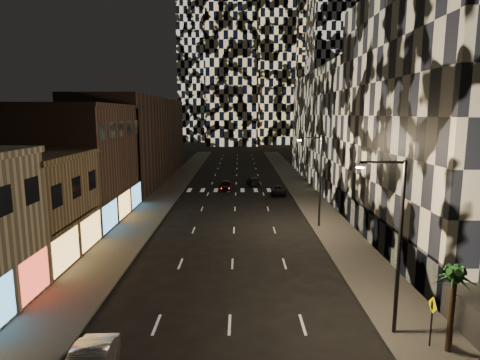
{
  "coord_description": "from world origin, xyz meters",
  "views": [
    {
      "loc": [
        0.54,
        -9.3,
        11.39
      ],
      "look_at": [
        0.59,
        23.18,
        6.0
      ],
      "focal_mm": 30.0,
      "sensor_mm": 36.0,
      "label": 1
    }
  ],
  "objects_px": {
    "streetlight_far": "(318,175)",
    "palm_tree": "(454,281)",
    "ped_sign": "(432,313)",
    "car_dark_oncoming": "(254,181)",
    "car_dark_rightlane": "(279,190)",
    "car_dark_midlane": "(226,185)",
    "streetlight_near": "(395,236)"
  },
  "relations": [
    {
      "from": "car_dark_midlane",
      "to": "streetlight_near",
      "type": "bearing_deg",
      "value": -76.98
    },
    {
      "from": "car_dark_oncoming",
      "to": "car_dark_rightlane",
      "type": "height_order",
      "value": "car_dark_oncoming"
    },
    {
      "from": "ped_sign",
      "to": "palm_tree",
      "type": "bearing_deg",
      "value": -29.62
    },
    {
      "from": "car_dark_midlane",
      "to": "car_dark_rightlane",
      "type": "bearing_deg",
      "value": -24.9
    },
    {
      "from": "car_dark_midlane",
      "to": "car_dark_oncoming",
      "type": "height_order",
      "value": "car_dark_midlane"
    },
    {
      "from": "streetlight_near",
      "to": "car_dark_midlane",
      "type": "distance_m",
      "value": 41.41
    },
    {
      "from": "streetlight_far",
      "to": "car_dark_oncoming",
      "type": "xyz_separation_m",
      "value": [
        -5.53,
        24.32,
        -4.72
      ]
    },
    {
      "from": "streetlight_far",
      "to": "car_dark_rightlane",
      "type": "relative_size",
      "value": 2.01
    },
    {
      "from": "car_dark_rightlane",
      "to": "ped_sign",
      "type": "relative_size",
      "value": 1.76
    },
    {
      "from": "ped_sign",
      "to": "palm_tree",
      "type": "height_order",
      "value": "palm_tree"
    },
    {
      "from": "car_dark_oncoming",
      "to": "ped_sign",
      "type": "bearing_deg",
      "value": 92.31
    },
    {
      "from": "car_dark_midlane",
      "to": "car_dark_oncoming",
      "type": "relative_size",
      "value": 1.01
    },
    {
      "from": "streetlight_near",
      "to": "ped_sign",
      "type": "height_order",
      "value": "streetlight_near"
    },
    {
      "from": "streetlight_near",
      "to": "palm_tree",
      "type": "xyz_separation_m",
      "value": [
        2.19,
        -1.7,
        -1.68
      ]
    },
    {
      "from": "ped_sign",
      "to": "streetlight_far",
      "type": "bearing_deg",
      "value": 97.07
    },
    {
      "from": "car_dark_midlane",
      "to": "ped_sign",
      "type": "xyz_separation_m",
      "value": [
        11.36,
        -41.21,
        1.12
      ]
    },
    {
      "from": "car_dark_rightlane",
      "to": "palm_tree",
      "type": "bearing_deg",
      "value": -75.48
    },
    {
      "from": "streetlight_near",
      "to": "car_dark_midlane",
      "type": "relative_size",
      "value": 2.05
    },
    {
      "from": "streetlight_far",
      "to": "ped_sign",
      "type": "distance_m",
      "value": 21.6
    },
    {
      "from": "streetlight_far",
      "to": "palm_tree",
      "type": "bearing_deg",
      "value": -84.23
    },
    {
      "from": "streetlight_far",
      "to": "car_dark_midlane",
      "type": "height_order",
      "value": "streetlight_far"
    },
    {
      "from": "streetlight_far",
      "to": "palm_tree",
      "type": "xyz_separation_m",
      "value": [
        2.19,
        -21.7,
        -1.68
      ]
    },
    {
      "from": "car_dark_oncoming",
      "to": "palm_tree",
      "type": "height_order",
      "value": "palm_tree"
    },
    {
      "from": "car_dark_midlane",
      "to": "car_dark_rightlane",
      "type": "distance_m",
      "value": 8.39
    },
    {
      "from": "car_dark_oncoming",
      "to": "palm_tree",
      "type": "distance_m",
      "value": 46.76
    },
    {
      "from": "palm_tree",
      "to": "car_dark_oncoming",
      "type": "bearing_deg",
      "value": 99.53
    },
    {
      "from": "car_dark_oncoming",
      "to": "streetlight_near",
      "type": "bearing_deg",
      "value": 90.64
    },
    {
      "from": "streetlight_far",
      "to": "car_dark_rightlane",
      "type": "height_order",
      "value": "streetlight_far"
    },
    {
      "from": "streetlight_far",
      "to": "car_dark_oncoming",
      "type": "height_order",
      "value": "streetlight_far"
    },
    {
      "from": "car_dark_oncoming",
      "to": "ped_sign",
      "type": "height_order",
      "value": "ped_sign"
    },
    {
      "from": "car_dark_midlane",
      "to": "ped_sign",
      "type": "height_order",
      "value": "ped_sign"
    },
    {
      "from": "car_dark_rightlane",
      "to": "ped_sign",
      "type": "distance_m",
      "value": 38.0
    }
  ]
}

